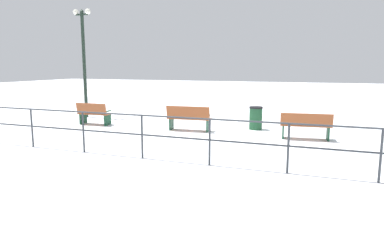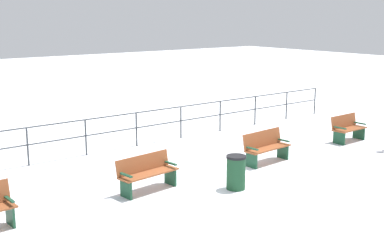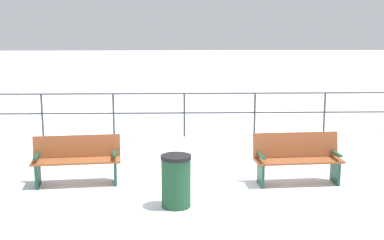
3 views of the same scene
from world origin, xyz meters
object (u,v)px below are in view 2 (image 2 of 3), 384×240
bench_third (266,146)px  trash_bin (236,172)px  bench_fourth (348,128)px  bench_second (147,172)px

bench_third → trash_bin: bench_third is taller
bench_fourth → trash_bin: 6.42m
bench_fourth → bench_second: bearing=-91.4°
bench_third → bench_fourth: bench_third is taller
bench_second → trash_bin: size_ratio=1.91×
bench_second → bench_fourth: (-0.00, 8.13, -0.01)m
bench_second → trash_bin: bench_second is taller
bench_third → bench_fourth: size_ratio=1.20×
bench_third → trash_bin: 2.52m
trash_bin → bench_third: bearing=117.4°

